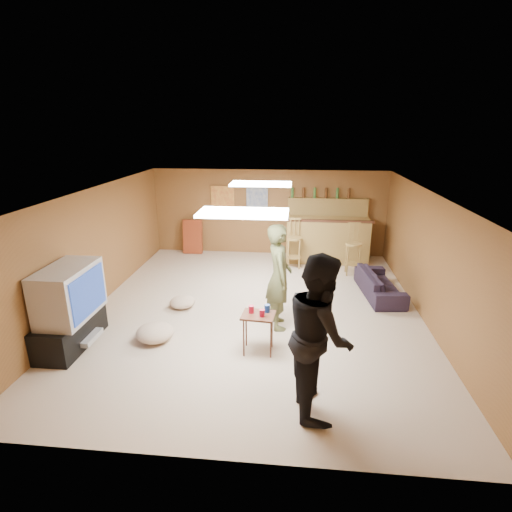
# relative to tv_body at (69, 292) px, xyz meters

# --- Properties ---
(ground) EXTENTS (7.00, 7.00, 0.00)m
(ground) POSITION_rel_tv_body_xyz_m (2.65, 1.50, -0.90)
(ground) COLOR #C0A992
(ground) RESTS_ON ground
(ceiling) EXTENTS (6.00, 7.00, 0.02)m
(ceiling) POSITION_rel_tv_body_xyz_m (2.65, 1.50, 1.30)
(ceiling) COLOR silver
(ceiling) RESTS_ON ground
(wall_back) EXTENTS (6.00, 0.02, 2.20)m
(wall_back) POSITION_rel_tv_body_xyz_m (2.65, 5.00, 0.20)
(wall_back) COLOR brown
(wall_back) RESTS_ON ground
(wall_front) EXTENTS (6.00, 0.02, 2.20)m
(wall_front) POSITION_rel_tv_body_xyz_m (2.65, -2.00, 0.20)
(wall_front) COLOR brown
(wall_front) RESTS_ON ground
(wall_left) EXTENTS (0.02, 7.00, 2.20)m
(wall_left) POSITION_rel_tv_body_xyz_m (-0.35, 1.50, 0.20)
(wall_left) COLOR brown
(wall_left) RESTS_ON ground
(wall_right) EXTENTS (0.02, 7.00, 2.20)m
(wall_right) POSITION_rel_tv_body_xyz_m (5.65, 1.50, 0.20)
(wall_right) COLOR brown
(wall_right) RESTS_ON ground
(tv_stand) EXTENTS (0.55, 1.30, 0.50)m
(tv_stand) POSITION_rel_tv_body_xyz_m (-0.07, 0.00, -0.65)
(tv_stand) COLOR black
(tv_stand) RESTS_ON ground
(dvd_box) EXTENTS (0.35, 0.50, 0.08)m
(dvd_box) POSITION_rel_tv_body_xyz_m (0.15, 0.00, -0.75)
(dvd_box) COLOR #B2B2B7
(dvd_box) RESTS_ON tv_stand
(tv_body) EXTENTS (0.60, 1.10, 0.80)m
(tv_body) POSITION_rel_tv_body_xyz_m (0.00, 0.00, 0.00)
(tv_body) COLOR #B2B2B7
(tv_body) RESTS_ON tv_stand
(tv_screen) EXTENTS (0.02, 0.95, 0.65)m
(tv_screen) POSITION_rel_tv_body_xyz_m (0.31, 0.00, 0.00)
(tv_screen) COLOR navy
(tv_screen) RESTS_ON tv_body
(bar_counter) EXTENTS (2.00, 0.60, 1.10)m
(bar_counter) POSITION_rel_tv_body_xyz_m (4.15, 4.45, -0.35)
(bar_counter) COLOR olive
(bar_counter) RESTS_ON ground
(bar_lip) EXTENTS (2.10, 0.12, 0.05)m
(bar_lip) POSITION_rel_tv_body_xyz_m (4.15, 4.20, 0.20)
(bar_lip) COLOR #442215
(bar_lip) RESTS_ON bar_counter
(bar_shelf) EXTENTS (2.00, 0.18, 0.05)m
(bar_shelf) POSITION_rel_tv_body_xyz_m (4.15, 4.90, 0.60)
(bar_shelf) COLOR olive
(bar_shelf) RESTS_ON bar_backing
(bar_backing) EXTENTS (2.00, 0.14, 0.60)m
(bar_backing) POSITION_rel_tv_body_xyz_m (4.15, 4.92, 0.30)
(bar_backing) COLOR olive
(bar_backing) RESTS_ON bar_counter
(poster_left) EXTENTS (0.60, 0.03, 0.85)m
(poster_left) POSITION_rel_tv_body_xyz_m (1.45, 4.96, 0.45)
(poster_left) COLOR #BF3F26
(poster_left) RESTS_ON wall_back
(poster_right) EXTENTS (0.55, 0.03, 0.80)m
(poster_right) POSITION_rel_tv_body_xyz_m (2.35, 4.96, 0.45)
(poster_right) COLOR #334C99
(poster_right) RESTS_ON wall_back
(folding_chair_stack) EXTENTS (0.50, 0.26, 0.91)m
(folding_chair_stack) POSITION_rel_tv_body_xyz_m (0.65, 4.80, -0.45)
(folding_chair_stack) COLOR maroon
(folding_chair_stack) RESTS_ON ground
(ceiling_panel_front) EXTENTS (1.20, 0.60, 0.04)m
(ceiling_panel_front) POSITION_rel_tv_body_xyz_m (2.65, 0.00, 1.27)
(ceiling_panel_front) COLOR white
(ceiling_panel_front) RESTS_ON ceiling
(ceiling_panel_back) EXTENTS (1.20, 0.60, 0.04)m
(ceiling_panel_back) POSITION_rel_tv_body_xyz_m (2.65, 2.70, 1.27)
(ceiling_panel_back) COLOR white
(ceiling_panel_back) RESTS_ON ceiling
(person_olive) EXTENTS (0.54, 0.72, 1.79)m
(person_olive) POSITION_rel_tv_body_xyz_m (3.11, 0.96, -0.00)
(person_olive) COLOR #515430
(person_olive) RESTS_ON ground
(person_black) EXTENTS (0.87, 1.05, 1.96)m
(person_black) POSITION_rel_tv_body_xyz_m (3.66, -1.04, 0.08)
(person_black) COLOR black
(person_black) RESTS_ON ground
(sofa) EXTENTS (0.81, 1.68, 0.47)m
(sofa) POSITION_rel_tv_body_xyz_m (5.08, 2.46, -0.66)
(sofa) COLOR black
(sofa) RESTS_ON ground
(tray_table) EXTENTS (0.51, 0.43, 0.62)m
(tray_table) POSITION_rel_tv_body_xyz_m (2.84, 0.11, -0.59)
(tray_table) COLOR #442215
(tray_table) RESTS_ON ground
(cup_red_near) EXTENTS (0.10, 0.10, 0.11)m
(cup_red_near) POSITION_rel_tv_body_xyz_m (2.73, 0.15, -0.22)
(cup_red_near) COLOR #B10B27
(cup_red_near) RESTS_ON tray_table
(cup_red_far) EXTENTS (0.09, 0.09, 0.11)m
(cup_red_far) POSITION_rel_tv_body_xyz_m (2.91, 0.05, -0.22)
(cup_red_far) COLOR #B10B27
(cup_red_far) RESTS_ON tray_table
(cup_blue) EXTENTS (0.10, 0.10, 0.12)m
(cup_blue) POSITION_rel_tv_body_xyz_m (2.97, 0.20, -0.22)
(cup_blue) COLOR navy
(cup_blue) RESTS_ON tray_table
(bar_stool_left) EXTENTS (0.39, 0.39, 1.06)m
(bar_stool_left) POSITION_rel_tv_body_xyz_m (3.34, 3.95, -0.37)
(bar_stool_left) COLOR olive
(bar_stool_left) RESTS_ON ground
(bar_stool_right) EXTENTS (0.46, 0.46, 1.11)m
(bar_stool_right) POSITION_rel_tv_body_xyz_m (4.68, 3.60, -0.35)
(bar_stool_right) COLOR olive
(bar_stool_right) RESTS_ON ground
(cushion_near_tv) EXTENTS (0.75, 0.75, 0.27)m
(cushion_near_tv) POSITION_rel_tv_body_xyz_m (1.17, 0.28, -0.77)
(cushion_near_tv) COLOR tan
(cushion_near_tv) RESTS_ON ground
(cushion_mid) EXTENTS (0.52, 0.52, 0.21)m
(cushion_mid) POSITION_rel_tv_body_xyz_m (1.27, 1.50, -0.79)
(cushion_mid) COLOR tan
(cushion_mid) RESTS_ON ground
(cushion_far) EXTENTS (0.47, 0.47, 0.20)m
(cushion_far) POSITION_rel_tv_body_xyz_m (1.12, 0.27, -0.80)
(cushion_far) COLOR tan
(cushion_far) RESTS_ON ground
(bottle_row) EXTENTS (1.48, 0.08, 0.26)m
(bottle_row) POSITION_rel_tv_body_xyz_m (3.95, 4.88, 0.75)
(bottle_row) COLOR #3F7233
(bottle_row) RESTS_ON bar_shelf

